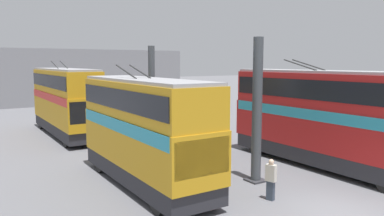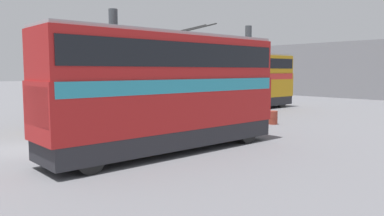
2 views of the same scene
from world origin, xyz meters
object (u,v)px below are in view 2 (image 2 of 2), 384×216
Objects in this scene: bus_right_far at (246,78)px; oil_drum at (273,118)px; bus_right_mid at (109,83)px; person_aisle_foreground at (66,122)px; person_aisle_midway at (187,112)px; bus_left_far at (168,85)px.

bus_right_far is 12.64× the size of oil_drum.
bus_right_mid is 14.09m from bus_right_far.
person_aisle_midway is (7.79, -0.57, 0.02)m from person_aisle_foreground.
person_aisle_foreground reaches higher than oil_drum.
bus_right_far is (14.09, 0.00, 0.15)m from bus_right_mid.
person_aisle_foreground is (-18.55, -3.51, -2.03)m from bus_right_far.
bus_right_mid is 11.22m from oil_drum.
oil_drum is (8.20, -7.30, -2.35)m from bus_right_mid.
bus_right_mid is 5.48× the size of person_aisle_foreground.
oil_drum is (4.87, -3.22, -0.49)m from person_aisle_midway.
bus_right_mid is 5.35× the size of person_aisle_midway.
bus_left_far reaches higher than person_aisle_foreground.
person_aisle_midway is at bearing 146.54° from oil_drum.
bus_left_far reaches higher than bus_right_far.
person_aisle_foreground is 7.81m from person_aisle_midway.
bus_right_mid is 0.83× the size of bus_right_far.
oil_drum is at bearing 11.16° from bus_left_far.
oil_drum is (10.53, 2.08, -2.51)m from bus_left_far.
bus_right_far reaches higher than bus_right_mid.
person_aisle_midway is (-10.76, -4.08, -2.01)m from bus_right_far.
bus_right_far is at bearing 51.10° from oil_drum.
bus_left_far is at bearing -168.84° from oil_drum.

